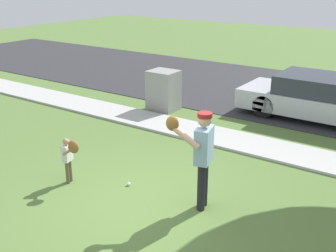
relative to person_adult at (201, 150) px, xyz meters
name	(u,v)px	position (x,y,z in m)	size (l,w,h in m)	color
ground_plane	(229,142)	(-0.94, 3.06, -1.10)	(48.00, 48.00, 0.00)	#567538
sidewalk_strip	(231,139)	(-0.94, 3.16, -1.07)	(36.00, 1.20, 0.06)	#B2B2AD
road_surface	(297,95)	(-0.94, 8.16, -1.09)	(36.00, 6.80, 0.02)	#2D2D30
person_adult	(201,150)	(0.00, 0.00, 0.00)	(0.68, 0.77, 1.77)	black
person_child	(69,154)	(-2.53, -0.66, -0.46)	(0.49, 0.33, 0.98)	brown
baseball	(129,184)	(-1.55, -0.09, -1.06)	(0.07, 0.07, 0.07)	white
utility_cabinet	(164,90)	(-3.77, 4.28, -0.50)	(0.84, 0.73, 1.20)	gray
parked_sedan_silver	(324,98)	(0.46, 6.06, -0.48)	(4.60, 1.80, 1.23)	silver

